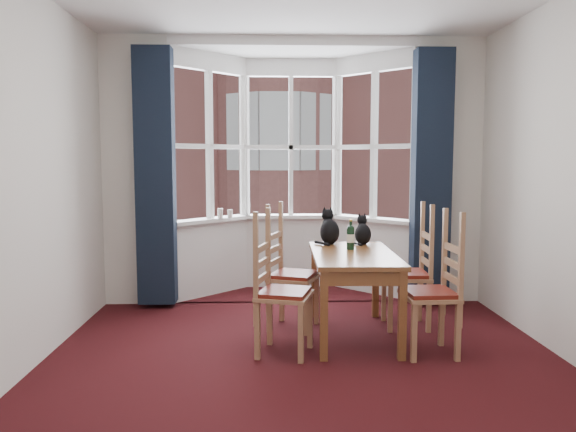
{
  "coord_description": "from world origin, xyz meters",
  "views": [
    {
      "loc": [
        -0.27,
        -3.7,
        1.53
      ],
      "look_at": [
        -0.1,
        1.05,
        1.05
      ],
      "focal_mm": 35.0,
      "sensor_mm": 36.0,
      "label": 1
    }
  ],
  "objects_px": {
    "chair_left_near": "(273,294)",
    "candle_short": "(230,214)",
    "chair_right_far": "(416,276)",
    "candle_tall": "(220,213)",
    "dining_table": "(353,264)",
    "chair_right_near": "(440,295)",
    "chair_left_far": "(284,276)",
    "cat_right": "(363,232)",
    "wine_bottle": "(351,236)",
    "cat_left": "(329,230)"
  },
  "relations": [
    {
      "from": "chair_left_near",
      "to": "candle_short",
      "type": "distance_m",
      "value": 2.1
    },
    {
      "from": "chair_left_near",
      "to": "chair_right_far",
      "type": "distance_m",
      "value": 1.47
    },
    {
      "from": "candle_tall",
      "to": "candle_short",
      "type": "distance_m",
      "value": 0.11
    },
    {
      "from": "dining_table",
      "to": "chair_right_near",
      "type": "xyz_separation_m",
      "value": [
        0.62,
        -0.47,
        -0.16
      ]
    },
    {
      "from": "chair_right_far",
      "to": "dining_table",
      "type": "bearing_deg",
      "value": -157.69
    },
    {
      "from": "chair_left_far",
      "to": "candle_tall",
      "type": "distance_m",
      "value": 1.52
    },
    {
      "from": "chair_left_near",
      "to": "cat_right",
      "type": "distance_m",
      "value": 1.29
    },
    {
      "from": "chair_left_far",
      "to": "chair_right_far",
      "type": "relative_size",
      "value": 1.0
    },
    {
      "from": "chair_right_far",
      "to": "wine_bottle",
      "type": "bearing_deg",
      "value": -173.04
    },
    {
      "from": "wine_bottle",
      "to": "cat_left",
      "type": "bearing_deg",
      "value": 113.87
    },
    {
      "from": "dining_table",
      "to": "chair_right_far",
      "type": "height_order",
      "value": "chair_right_far"
    },
    {
      "from": "chair_left_near",
      "to": "chair_right_far",
      "type": "bearing_deg",
      "value": 26.63
    },
    {
      "from": "chair_left_near",
      "to": "cat_left",
      "type": "distance_m",
      "value": 1.14
    },
    {
      "from": "chair_right_near",
      "to": "chair_right_far",
      "type": "height_order",
      "value": "same"
    },
    {
      "from": "chair_left_near",
      "to": "candle_tall",
      "type": "bearing_deg",
      "value": 106.38
    },
    {
      "from": "cat_left",
      "to": "cat_right",
      "type": "relative_size",
      "value": 1.21
    },
    {
      "from": "candle_short",
      "to": "cat_left",
      "type": "bearing_deg",
      "value": -46.68
    },
    {
      "from": "dining_table",
      "to": "chair_left_far",
      "type": "height_order",
      "value": "chair_left_far"
    },
    {
      "from": "chair_left_far",
      "to": "candle_tall",
      "type": "bearing_deg",
      "value": 117.94
    },
    {
      "from": "cat_left",
      "to": "chair_right_far",
      "type": "bearing_deg",
      "value": -19.11
    },
    {
      "from": "dining_table",
      "to": "candle_short",
      "type": "xyz_separation_m",
      "value": [
        -1.16,
        1.59,
        0.28
      ]
    },
    {
      "from": "chair_right_far",
      "to": "candle_short",
      "type": "bearing_deg",
      "value": 143.04
    },
    {
      "from": "wine_bottle",
      "to": "candle_tall",
      "type": "distance_m",
      "value": 1.88
    },
    {
      "from": "chair_left_far",
      "to": "cat_right",
      "type": "xyz_separation_m",
      "value": [
        0.75,
        0.21,
        0.37
      ]
    },
    {
      "from": "chair_right_far",
      "to": "cat_left",
      "type": "distance_m",
      "value": 0.9
    },
    {
      "from": "dining_table",
      "to": "wine_bottle",
      "type": "distance_m",
      "value": 0.28
    },
    {
      "from": "dining_table",
      "to": "chair_right_near",
      "type": "height_order",
      "value": "chair_right_near"
    },
    {
      "from": "candle_short",
      "to": "chair_right_near",
      "type": "bearing_deg",
      "value": -49.14
    },
    {
      "from": "chair_left_near",
      "to": "candle_short",
      "type": "bearing_deg",
      "value": 103.26
    },
    {
      "from": "chair_left_near",
      "to": "cat_right",
      "type": "bearing_deg",
      "value": 46.26
    },
    {
      "from": "cat_right",
      "to": "candle_tall",
      "type": "height_order",
      "value": "cat_right"
    },
    {
      "from": "chair_left_far",
      "to": "candle_short",
      "type": "height_order",
      "value": "candle_short"
    },
    {
      "from": "cat_left",
      "to": "wine_bottle",
      "type": "distance_m",
      "value": 0.37
    },
    {
      "from": "dining_table",
      "to": "cat_right",
      "type": "relative_size",
      "value": 4.45
    },
    {
      "from": "cat_right",
      "to": "candle_tall",
      "type": "xyz_separation_m",
      "value": [
        -1.43,
        1.07,
        0.08
      ]
    },
    {
      "from": "candle_tall",
      "to": "cat_left",
      "type": "bearing_deg",
      "value": -42.98
    },
    {
      "from": "chair_left_far",
      "to": "cat_left",
      "type": "height_order",
      "value": "cat_left"
    },
    {
      "from": "chair_right_near",
      "to": "cat_right",
      "type": "height_order",
      "value": "cat_right"
    },
    {
      "from": "wine_bottle",
      "to": "dining_table",
      "type": "bearing_deg",
      "value": -89.81
    },
    {
      "from": "cat_right",
      "to": "chair_left_near",
      "type": "bearing_deg",
      "value": -133.74
    },
    {
      "from": "chair_right_near",
      "to": "chair_left_far",
      "type": "bearing_deg",
      "value": 148.3
    },
    {
      "from": "chair_left_near",
      "to": "cat_left",
      "type": "bearing_deg",
      "value": 59.58
    },
    {
      "from": "dining_table",
      "to": "chair_right_near",
      "type": "bearing_deg",
      "value": -37.1
    },
    {
      "from": "chair_right_far",
      "to": "cat_left",
      "type": "xyz_separation_m",
      "value": [
        -0.77,
        0.27,
        0.4
      ]
    },
    {
      "from": "cat_right",
      "to": "wine_bottle",
      "type": "distance_m",
      "value": 0.35
    },
    {
      "from": "cat_left",
      "to": "candle_tall",
      "type": "bearing_deg",
      "value": 137.02
    },
    {
      "from": "wine_bottle",
      "to": "candle_short",
      "type": "relative_size",
      "value": 2.79
    },
    {
      "from": "chair_right_near",
      "to": "wine_bottle",
      "type": "bearing_deg",
      "value": 133.81
    },
    {
      "from": "chair_left_near",
      "to": "dining_table",
      "type": "bearing_deg",
      "value": 30.22
    },
    {
      "from": "chair_left_far",
      "to": "chair_left_near",
      "type": "bearing_deg",
      "value": -98.54
    }
  ]
}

